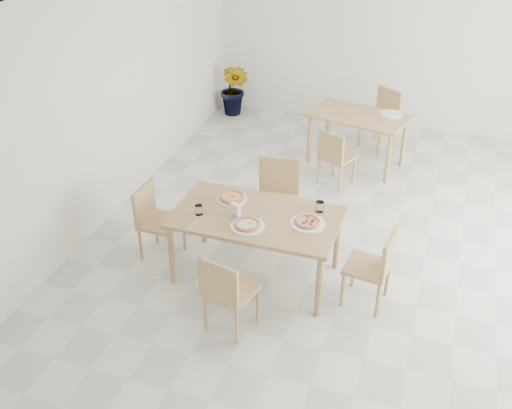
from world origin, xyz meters
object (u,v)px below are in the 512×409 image
(pizza_margherita, at_px, (232,197))
(pizza_pepperoni, at_px, (308,222))
(plate_mushroom, at_px, (247,226))
(chair_north, at_px, (277,193))
(chair_back_s, at_px, (335,155))
(chair_east, at_px, (376,264))
(chair_west, at_px, (154,216))
(tumbler_a, at_px, (320,207))
(plate_empty, at_px, (391,114))
(pizza_mushroom, at_px, (247,224))
(napkin_holder, at_px, (236,210))
(main_table, at_px, (256,221))
(plate_margherita, at_px, (232,199))
(second_table, at_px, (358,121))
(plate_pepperoni, at_px, (308,224))
(potted_plant, at_px, (235,89))
(chair_back_n, at_px, (383,114))
(tumbler_b, at_px, (199,210))
(chair_south, at_px, (226,289))

(pizza_margherita, relative_size, pizza_pepperoni, 0.88)
(plate_mushroom, relative_size, pizza_pepperoni, 1.04)
(chair_north, distance_m, chair_back_s, 1.38)
(plate_mushroom, bearing_deg, pizza_pepperoni, 23.26)
(chair_east, bearing_deg, plate_mushroom, -75.27)
(pizza_pepperoni, bearing_deg, chair_west, 179.33)
(tumbler_a, height_order, plate_empty, tumbler_a)
(pizza_mushroom, xyz_separation_m, chair_back_s, (0.37, 2.39, -0.33))
(napkin_holder, bearing_deg, chair_west, -164.04)
(chair_east, xyz_separation_m, plate_empty, (-0.30, 3.08, 0.27))
(chair_east, xyz_separation_m, chair_back_s, (-0.88, 2.22, -0.03))
(main_table, relative_size, plate_mushroom, 5.04)
(plate_margherita, distance_m, second_table, 2.81)
(plate_pepperoni, height_order, potted_plant, potted_plant)
(plate_mushroom, relative_size, chair_back_n, 0.39)
(chair_back_n, bearing_deg, chair_west, -87.78)
(pizza_pepperoni, distance_m, tumbler_b, 1.09)
(chair_south, height_order, plate_empty, chair_south)
(main_table, relative_size, chair_north, 1.80)
(chair_east, height_order, plate_empty, chair_east)
(chair_south, distance_m, tumbler_b, 0.96)
(pizza_margherita, height_order, pizza_pepperoni, same)
(main_table, xyz_separation_m, chair_west, (-1.17, 0.03, -0.20))
(plate_pepperoni, bearing_deg, second_table, 90.25)
(plate_margherita, bearing_deg, chair_back_n, 72.06)
(chair_west, relative_size, plate_mushroom, 2.50)
(tumbler_a, bearing_deg, chair_north, 137.46)
(chair_west, bearing_deg, chair_back_s, -34.11)
(second_table, bearing_deg, plate_margherita, -94.92)
(pizza_mushroom, xyz_separation_m, tumbler_a, (0.60, 0.50, 0.02))
(main_table, bearing_deg, second_table, 80.27)
(plate_margherita, xyz_separation_m, pizza_pepperoni, (0.86, -0.20, 0.02))
(plate_empty, bearing_deg, plate_mushroom, -106.26)
(tumbler_a, bearing_deg, pizza_pepperoni, -101.27)
(pizza_mushroom, xyz_separation_m, second_table, (0.53, 3.11, -0.13))
(pizza_mushroom, xyz_separation_m, chair_back_n, (0.78, 3.83, -0.28))
(chair_south, relative_size, napkin_holder, 6.40)
(plate_margherita, bearing_deg, potted_plant, 110.09)
(plate_pepperoni, distance_m, second_table, 2.88)
(chair_south, height_order, plate_mushroom, chair_south)
(pizza_pepperoni, bearing_deg, chair_back_n, 86.29)
(plate_mushroom, xyz_separation_m, napkin_holder, (-0.18, 0.16, 0.05))
(pizza_mushroom, relative_size, chair_back_s, 0.39)
(chair_east, height_order, pizza_margherita, chair_east)
(pizza_mushroom, bearing_deg, second_table, 80.32)
(pizza_mushroom, bearing_deg, pizza_pepperoni, 23.26)
(pizza_pepperoni, bearing_deg, main_table, -179.25)
(plate_mushroom, relative_size, napkin_holder, 2.54)
(chair_west, xyz_separation_m, plate_mushroom, (1.16, -0.25, 0.28))
(tumbler_b, bearing_deg, chair_back_s, 68.77)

